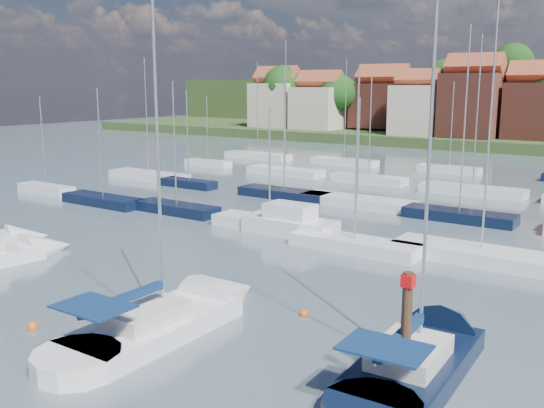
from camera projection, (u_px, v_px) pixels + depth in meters
The scene contains 9 objects.
ground at pixel (452, 200), 57.40m from camera, with size 260.00×260.00×0.00m, color #4E616A.
sailboat_left at pixel (3, 256), 37.18m from camera, with size 4.11×10.40×13.83m.
sailboat_centre at pixel (182, 316), 27.66m from camera, with size 3.53×12.94×17.47m.
sailboat_navy at pixel (428, 352), 23.87m from camera, with size 3.72×12.46×17.07m.
timber_piling at pixel (405, 361), 20.80m from camera, with size 0.40×0.40×6.83m.
buoy_c at pixel (33, 329), 27.03m from camera, with size 0.51×0.51×0.51m, color #D85914.
buoy_d at pixel (38, 368), 23.30m from camera, with size 0.49×0.49×0.49m, color beige.
buoy_e at pixel (304, 316), 28.59m from camera, with size 0.43×0.43×0.43m, color #D85914.
marina_field at pixel (455, 206), 52.34m from camera, with size 79.62×41.41×15.93m.
Camera 1 is at (18.03, -16.09, 10.74)m, focal length 40.00 mm.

